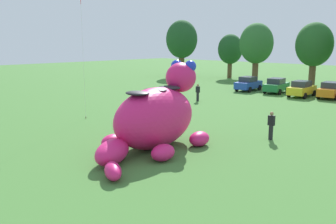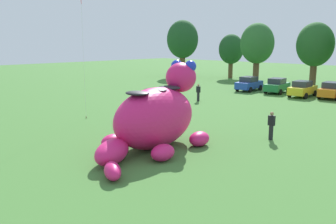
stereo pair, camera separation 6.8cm
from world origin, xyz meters
TOP-DOWN VIEW (x-y plane):
  - ground_plane at (0.00, 0.00)m, footprint 160.00×160.00m
  - giant_inflatable_creature at (0.31, -0.65)m, footprint 5.68×8.88m
  - car_blue at (-8.76, 23.59)m, footprint 2.16×4.21m
  - car_green at (-5.42, 24.20)m, footprint 2.34×4.29m
  - car_yellow at (-2.05, 23.38)m, footprint 2.08×4.17m
  - car_orange at (0.60, 24.43)m, footprint 2.20×4.23m
  - tree_far_left at (-27.42, 32.30)m, footprint 5.32×5.32m
  - tree_left at (-19.46, 35.19)m, footprint 3.97×3.97m
  - tree_mid_left at (-12.93, 32.08)m, footprint 4.76×4.76m
  - tree_centre_left at (-4.83, 32.58)m, footprint 4.66×4.66m
  - spectator_near_inflatable at (4.14, 5.27)m, footprint 0.38×0.26m
  - spectator_mid_field at (-8.18, 13.34)m, footprint 0.38×0.26m

SIDE VIEW (x-z plane):
  - ground_plane at x=0.00m, z-range 0.00..0.00m
  - spectator_near_inflatable at x=4.14m, z-range 0.00..1.71m
  - spectator_mid_field at x=-8.18m, z-range 0.00..1.71m
  - car_blue at x=-8.76m, z-range 0.00..1.72m
  - car_green at x=-5.42m, z-range 0.00..1.72m
  - car_yellow at x=-2.05m, z-range 0.00..1.72m
  - car_orange at x=0.60m, z-range 0.00..1.72m
  - giant_inflatable_creature at x=0.31m, z-range -0.63..4.09m
  - tree_left at x=-19.46m, z-range 1.09..8.13m
  - tree_centre_left at x=-4.83m, z-range 1.27..9.54m
  - tree_mid_left at x=-12.93m, z-range 1.30..9.76m
  - tree_far_left at x=-27.42m, z-range 1.45..10.90m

